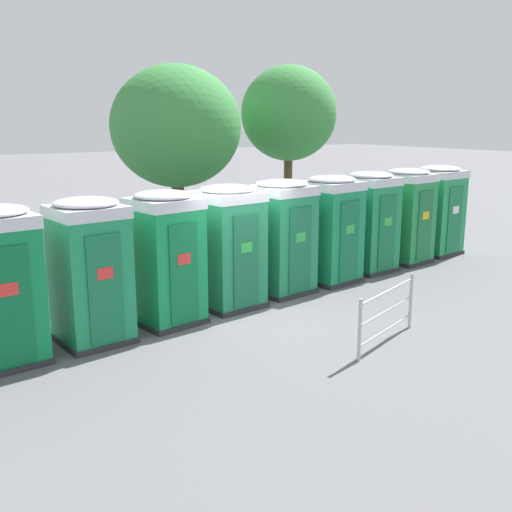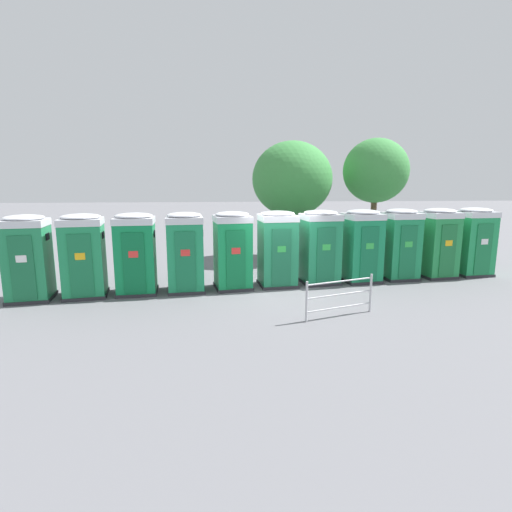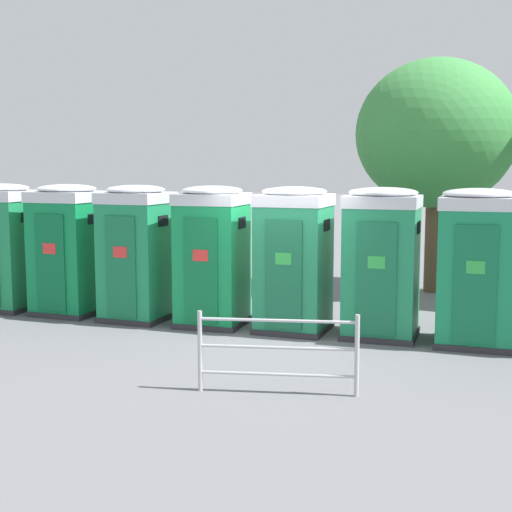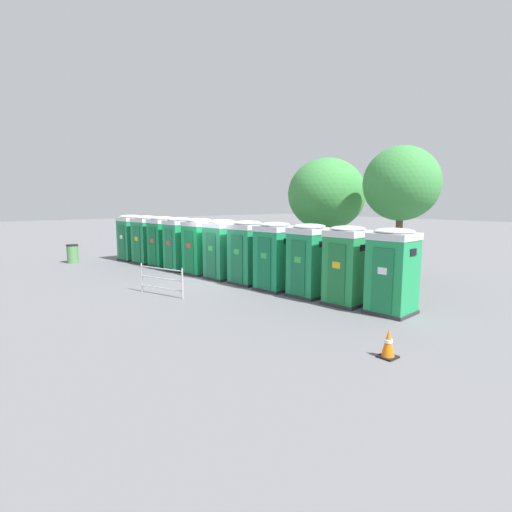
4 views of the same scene
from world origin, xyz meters
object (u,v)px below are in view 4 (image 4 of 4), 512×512
Objects in this scene: portapotty_9 at (346,265)px; trash_can at (73,254)px; portapotty_4 at (199,246)px; portapotty_10 at (392,271)px; portapotty_8 at (309,260)px; street_tree_0 at (401,184)px; portapotty_2 at (163,241)px; portapotty_7 at (275,256)px; portapotty_0 at (131,237)px; traffic_cone at (388,344)px; portapotty_1 at (146,239)px; portapotty_6 at (247,252)px; portapotty_3 at (179,244)px; event_barrier at (161,279)px; street_tree_1 at (326,195)px; portapotty_5 at (221,249)px.

trash_can is at bearing -163.14° from portapotty_9.
portapotty_10 is at bearing 6.88° from portapotty_4.
street_tree_0 reaches higher than portapotty_8.
portapotty_2 is 1.00× the size of portapotty_4.
trash_can is at bearing -160.73° from portapotty_7.
portapotty_7 is 1.53m from portapotty_8.
portapotty_0 is 3.97× the size of traffic_cone.
portapotty_6 is (7.56, 0.92, 0.00)m from portapotty_1.
portapotty_0 is 2.56× the size of trash_can.
portapotty_4 and portapotty_6 have the same top height.
portapotty_3 is 2.56× the size of trash_can.
trash_can is (-5.61, -3.38, -0.78)m from portapotty_3.
portapotty_4 is (1.51, 0.19, -0.00)m from portapotty_3.
portapotty_7 is 4.19m from event_barrier.
portapotty_6 is at bearing -88.78° from street_tree_1.
portapotty_0 is 1.00× the size of portapotty_7.
trash_can is at bearing -174.91° from traffic_cone.
portapotty_4 is 7.62m from portapotty_9.
event_barrier is at bearing -146.55° from portapotty_10.
portapotty_4 is at bearing 169.89° from traffic_cone.
portapotty_1 and portapotty_7 have the same top height.
street_tree_1 is at bearing 37.39° from portapotty_1.
portapotty_6 is at bearing -173.50° from portapotty_8.
portapotty_9 is at bearing 16.86° from trash_can.
street_tree_0 is at bearing 100.50° from portapotty_9.
portapotty_0 and portapotty_4 have the same top height.
street_tree_0 is at bearing 80.53° from portapotty_8.
portapotty_8 is 1.00× the size of portapotty_9.
portapotty_9 is 6.75m from street_tree_1.
portapotty_1 is at bearing 49.88° from trash_can.
portapotty_8 is 1.00× the size of portapotty_10.
portapotty_10 is at bearing 7.32° from portapotty_7.
portapotty_7 is at bearing 19.27° from trash_can.
portapotty_10 is 5.37m from street_tree_0.
street_tree_1 reaches higher than portapotty_1.
portapotty_6 is at bearing 6.91° from portapotty_1.
portapotty_4 is 1.52m from portapotty_5.
portapotty_5 is 7.62m from portapotty_10.
portapotty_2 is 12.19m from portapotty_10.
portapotty_10 is 0.48× the size of street_tree_1.
portapotty_2 and portapotty_5 have the same top height.
traffic_cone is at bearing 8.21° from event_barrier.
portapotty_3 is 1.00× the size of portapotty_10.
portapotty_3 and portapotty_9 have the same top height.
portapotty_0 is 3.12m from trash_can.
portapotty_7 reaches higher than trash_can.
portapotty_2 is at bearing 38.60° from trash_can.
traffic_cone is at bearing -58.43° from portapotty_10.
portapotty_3 is 5.16m from event_barrier.
portapotty_2 is (3.02, 0.43, -0.00)m from portapotty_0.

